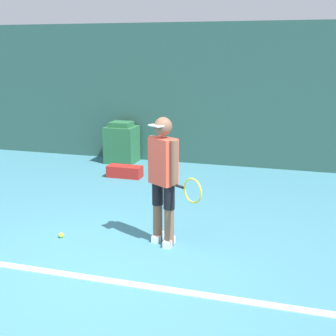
% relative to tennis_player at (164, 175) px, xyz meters
% --- Properties ---
extents(ground_plane, '(24.00, 24.00, 0.00)m').
position_rel_tennis_player_xyz_m(ground_plane, '(-0.45, -1.01, -0.88)').
color(ground_plane, teal).
extents(back_wall, '(24.00, 0.10, 2.89)m').
position_rel_tennis_player_xyz_m(back_wall, '(-0.45, 4.26, 0.57)').
color(back_wall, '#2D564C').
rests_on(back_wall, ground_plane).
extents(court_baseline, '(21.60, 0.10, 0.01)m').
position_rel_tennis_player_xyz_m(court_baseline, '(-0.45, -1.13, -0.87)').
color(court_baseline, white).
rests_on(court_baseline, ground_plane).
extents(tennis_player, '(0.78, 0.55, 1.59)m').
position_rel_tennis_player_xyz_m(tennis_player, '(0.00, 0.00, 0.00)').
color(tennis_player, brown).
rests_on(tennis_player, ground_plane).
extents(tennis_ball, '(0.07, 0.07, 0.07)m').
position_rel_tennis_player_xyz_m(tennis_ball, '(-1.32, -0.23, -0.84)').
color(tennis_ball, '#D1E533').
rests_on(tennis_ball, ground_plane).
extents(covered_chair, '(0.63, 0.57, 0.87)m').
position_rel_tennis_player_xyz_m(covered_chair, '(-2.15, 3.87, -0.47)').
color(covered_chair, '#28663D').
rests_on(covered_chair, ground_plane).
extents(equipment_bag, '(0.66, 0.28, 0.22)m').
position_rel_tennis_player_xyz_m(equipment_bag, '(-1.64, 2.75, -0.77)').
color(equipment_bag, '#B2231E').
rests_on(equipment_bag, ground_plane).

